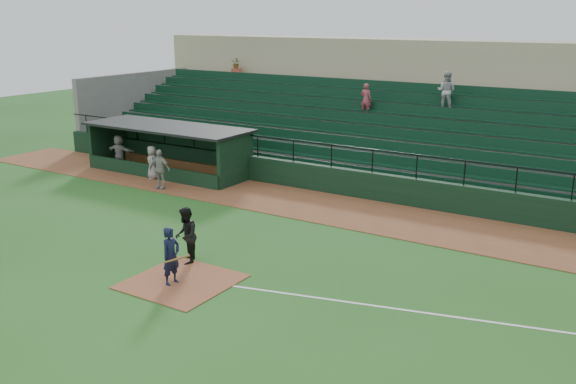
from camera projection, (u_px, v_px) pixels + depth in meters
The scene contains 11 objects.
ground at pixel (203, 271), 19.98m from camera, with size 90.00×90.00×0.00m, color #21561B.
warning_track at pixel (327, 208), 26.49m from camera, with size 40.00×4.00×0.03m, color brown.
home_plate_dirt at pixel (182, 281), 19.16m from camera, with size 3.00×3.00×0.03m, color brown.
foul_line at pixel (467, 319), 16.84m from camera, with size 18.00×0.09×0.01m, color white.
stadium_structure at pixel (407, 125), 32.76m from camera, with size 38.00×13.08×6.40m.
dugout at pixel (174, 146), 32.43m from camera, with size 8.90×3.20×2.42m.
batter_at_plate at pixel (171, 256), 18.77m from camera, with size 1.02×0.70×1.78m.
umpire at pixel (186, 236), 20.41m from camera, with size 0.90×0.70×1.86m, color black.
dugout_player_a at pixel (160, 169), 29.14m from camera, with size 1.07×0.45×1.83m, color #A4A09A.
dugout_player_b at pixel (152, 162), 30.92m from camera, with size 0.79×0.52×1.62m, color gray.
dugout_player_c at pixel (119, 152), 33.01m from camera, with size 1.64×0.52×1.77m, color #A7A19C.
Camera 1 is at (12.19, -14.28, 7.75)m, focal length 39.77 mm.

